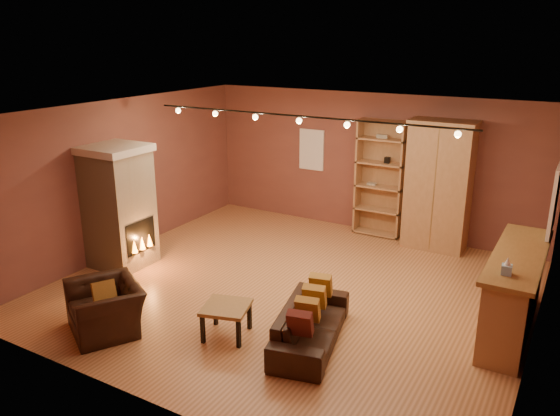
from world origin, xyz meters
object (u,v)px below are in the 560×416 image
Objects in this scene: fireplace at (119,207)px; armchair at (105,300)px; coffee_table at (226,310)px; bar_counter at (514,292)px; loveseat at (311,317)px; bookcase at (381,177)px; armoire at (439,185)px.

armchair is (1.47, -1.77, -0.61)m from fireplace.
fireplace reaches higher than coffee_table.
bar_counter is 5.50m from armchair.
bar_counter is at bearing 60.14° from armchair.
fireplace is 4.13m from loveseat.
armoire reaches higher than bookcase.
fireplace is 0.89× the size of bar_counter.
armoire is (4.52, 3.54, 0.15)m from fireplace.
coffee_table is (-0.37, -4.80, -0.80)m from bookcase.
bar_counter is 1.28× the size of loveseat.
bookcase is at bearing 136.44° from bar_counter.
fireplace is 5.74m from armoire.
armoire reaches higher than armchair.
bar_counter is at bearing 8.82° from fireplace.
bookcase is at bearing 171.03° from armoire.
coffee_table is (-1.54, -4.62, -0.83)m from armoire.
bar_counter reaches higher than loveseat.
fireplace is at bearing 67.76° from loveseat.
loveseat is at bearing -9.29° from fireplace.
bar_counter reaches higher than armchair.
armoire is at bearing 38.11° from fireplace.
armchair is at bearing 100.67° from loveseat.
armchair is at bearing -155.17° from coffee_table.
bar_counter is 3.25× the size of coffee_table.
armoire is 1.99× the size of armchair.
bar_counter is at bearing -43.56° from bookcase.
armchair is (-4.77, -2.74, -0.13)m from bar_counter.
bookcase reaches higher than fireplace.
fireplace is at bearing 160.10° from coffee_table.
armoire is at bearing -19.67° from loveseat.
loveseat is 2.78m from armchair.
coffee_table is (2.97, -1.08, -0.68)m from fireplace.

